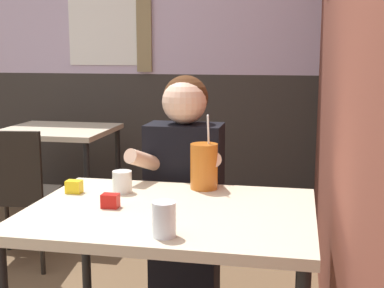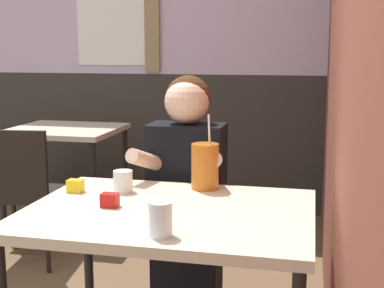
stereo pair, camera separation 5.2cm
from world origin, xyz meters
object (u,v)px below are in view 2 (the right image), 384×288
Objects in this scene: main_table at (169,228)px; cocktail_pitcher at (205,166)px; background_table at (65,140)px; chair_near_window at (22,186)px; person_seated at (187,199)px.

main_table is 3.34× the size of cocktail_pitcher.
chair_near_window is at bearing -85.09° from background_table.
main_table is at bearing -83.39° from person_seated.
cocktail_pitcher reaches higher than chair_near_window.
person_seated reaches higher than background_table.
background_table is 2.50× the size of cocktail_pitcher.
background_table is at bearing 125.66° from main_table.
chair_near_window is 1.24m from person_seated.
background_table is at bearing 132.45° from cocktail_pitcher.
background_table is at bearing 87.88° from chair_near_window.
person_seated is at bearing -30.54° from chair_near_window.
background_table is 0.64× the size of person_seated.
chair_near_window reaches higher than background_table.
chair_near_window is 1.50m from cocktail_pitcher.
main_table is 0.85× the size of person_seated.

